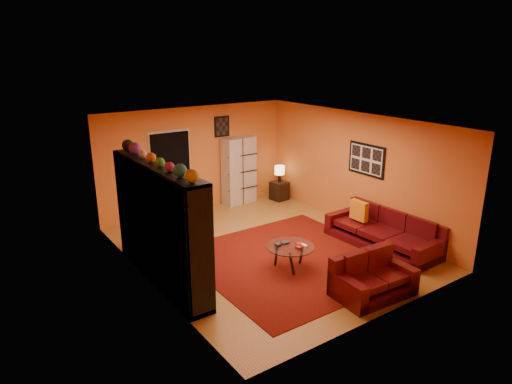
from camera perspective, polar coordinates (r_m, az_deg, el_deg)
floor at (r=9.44m, az=1.33°, el=-7.09°), size 6.00×6.00×0.00m
ceiling at (r=8.69m, az=1.45°, el=8.71°), size 6.00×6.00×0.00m
wall_back at (r=11.45m, az=-7.50°, el=4.09°), size 6.00×0.00×6.00m
wall_front at (r=6.93m, az=16.20°, el=-5.53°), size 6.00×0.00×6.00m
wall_left at (r=7.84m, az=-13.57°, el=-2.58°), size 0.00×6.00×6.00m
wall_right at (r=10.59m, az=12.41°, el=2.72°), size 0.00×6.00×6.00m
rug at (r=8.99m, az=4.50°, el=-8.41°), size 3.60×3.60×0.01m
doorway at (r=11.20m, az=-10.52°, el=2.15°), size 0.95×0.10×2.04m
wall_art_right at (r=10.31m, az=13.65°, el=3.96°), size 0.03×1.00×0.70m
wall_art_back at (r=11.64m, az=-4.29°, el=8.18°), size 0.42×0.03×0.52m
entertainment_unit at (r=8.01m, az=-11.95°, el=-3.96°), size 0.45×3.00×2.10m
tv at (r=8.04m, az=-11.59°, el=-4.28°), size 0.94×0.12×0.54m
sofa at (r=9.87m, az=15.91°, el=-4.88°), size 1.05×2.43×0.85m
loveseat at (r=7.94m, az=14.10°, el=-10.34°), size 1.37×0.87×0.85m
throw_pillow at (r=9.97m, az=12.75°, el=-2.27°), size 0.12×0.42×0.42m
coffee_table at (r=8.50m, az=4.28°, el=-7.04°), size 0.89×0.89×0.45m
storage_cabinet at (r=11.93m, az=-2.15°, el=2.69°), size 0.91×0.48×1.76m
bowl_chair at (r=11.11m, az=-8.12°, el=-1.69°), size 0.70×0.70×0.57m
side_table at (r=12.35m, az=2.93°, el=0.16°), size 0.44×0.44×0.50m
table_lamp at (r=12.20m, az=2.97°, el=2.67°), size 0.27×0.27×0.44m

